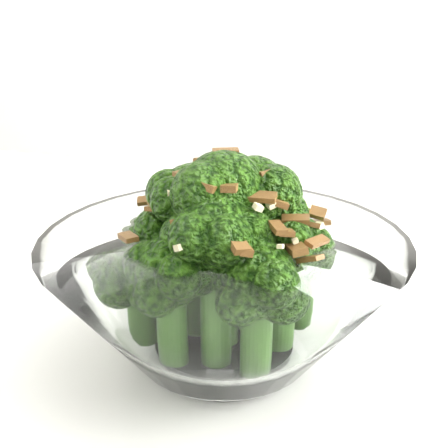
# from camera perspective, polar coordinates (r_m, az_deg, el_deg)

# --- Properties ---
(table) EXTENTS (1.30, 0.95, 0.75)m
(table) POSITION_cam_1_polar(r_m,az_deg,el_deg) (0.56, -5.27, -13.50)
(table) COLOR white
(table) RESTS_ON ground
(broccoli_dish) EXTENTS (0.25, 0.25, 0.15)m
(broccoli_dish) POSITION_cam_1_polar(r_m,az_deg,el_deg) (0.43, -0.03, -5.37)
(broccoli_dish) COLOR white
(broccoli_dish) RESTS_ON table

